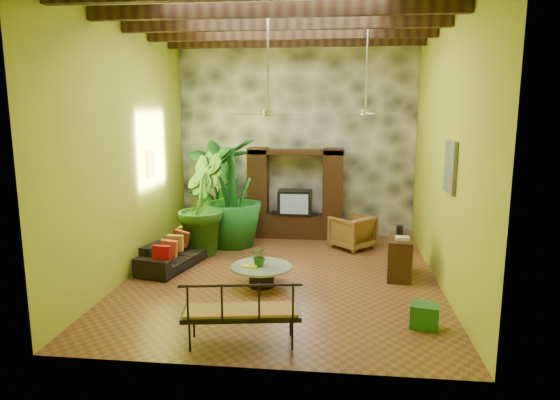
# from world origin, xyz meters

# --- Properties ---
(ground) EXTENTS (7.00, 7.00, 0.00)m
(ground) POSITION_xyz_m (0.00, 0.00, 0.00)
(ground) COLOR brown
(ground) RESTS_ON ground
(ceiling) EXTENTS (6.00, 7.00, 0.02)m
(ceiling) POSITION_xyz_m (0.00, 0.00, 5.00)
(ceiling) COLOR silver
(ceiling) RESTS_ON back_wall
(back_wall) EXTENTS (6.00, 0.02, 5.00)m
(back_wall) POSITION_xyz_m (0.00, 3.50, 2.50)
(back_wall) COLOR gold
(back_wall) RESTS_ON ground
(left_wall) EXTENTS (0.02, 7.00, 5.00)m
(left_wall) POSITION_xyz_m (-3.00, 0.00, 2.50)
(left_wall) COLOR gold
(left_wall) RESTS_ON ground
(right_wall) EXTENTS (0.02, 7.00, 5.00)m
(right_wall) POSITION_xyz_m (3.00, 0.00, 2.50)
(right_wall) COLOR gold
(right_wall) RESTS_ON ground
(stone_accent_wall) EXTENTS (5.98, 0.10, 4.98)m
(stone_accent_wall) POSITION_xyz_m (0.00, 3.44, 2.50)
(stone_accent_wall) COLOR #3C4044
(stone_accent_wall) RESTS_ON ground
(ceiling_beams) EXTENTS (5.95, 5.36, 0.22)m
(ceiling_beams) POSITION_xyz_m (0.00, 0.00, 4.78)
(ceiling_beams) COLOR #322210
(ceiling_beams) RESTS_ON ceiling
(entertainment_center) EXTENTS (2.40, 0.55, 2.30)m
(entertainment_center) POSITION_xyz_m (0.00, 3.14, 0.97)
(entertainment_center) COLOR black
(entertainment_center) RESTS_ON ground
(ceiling_fan_front) EXTENTS (1.28, 1.28, 1.86)m
(ceiling_fan_front) POSITION_xyz_m (-0.20, -0.40, 3.40)
(ceiling_fan_front) COLOR #B8B8BD
(ceiling_fan_front) RESTS_ON ceiling
(ceiling_fan_back) EXTENTS (1.28, 1.28, 1.86)m
(ceiling_fan_back) POSITION_xyz_m (1.60, 1.20, 3.40)
(ceiling_fan_back) COLOR #B8B8BD
(ceiling_fan_back) RESTS_ON ceiling
(wall_art_mask) EXTENTS (0.06, 0.32, 0.55)m
(wall_art_mask) POSITION_xyz_m (-2.96, 1.00, 2.10)
(wall_art_mask) COLOR gold
(wall_art_mask) RESTS_ON left_wall
(wall_art_painting) EXTENTS (0.06, 0.70, 0.90)m
(wall_art_painting) POSITION_xyz_m (2.96, -0.60, 2.30)
(wall_art_painting) COLOR #286995
(wall_art_painting) RESTS_ON right_wall
(sofa) EXTENTS (1.20, 2.08, 0.57)m
(sofa) POSITION_xyz_m (-2.30, 0.46, 0.29)
(sofa) COLOR black
(sofa) RESTS_ON ground
(wicker_armchair) EXTENTS (1.21, 1.21, 0.79)m
(wicker_armchair) POSITION_xyz_m (1.44, 2.27, 0.40)
(wicker_armchair) COLOR #9C6C38
(wicker_armchair) RESTS_ON ground
(tall_plant_a) EXTENTS (1.55, 1.33, 2.49)m
(tall_plant_a) POSITION_xyz_m (-2.05, 3.00, 1.24)
(tall_plant_a) COLOR #1C6C20
(tall_plant_a) RESTS_ON ground
(tall_plant_b) EXTENTS (1.35, 1.51, 2.30)m
(tall_plant_b) POSITION_xyz_m (-2.01, 1.47, 1.15)
(tall_plant_b) COLOR #255B18
(tall_plant_b) RESTS_ON ground
(tall_plant_c) EXTENTS (1.63, 1.63, 2.59)m
(tall_plant_c) POSITION_xyz_m (-1.42, 2.18, 1.30)
(tall_plant_c) COLOR #185E1D
(tall_plant_c) RESTS_ON ground
(coffee_table) EXTENTS (1.14, 1.14, 0.40)m
(coffee_table) POSITION_xyz_m (-0.32, -0.53, 0.26)
(coffee_table) COLOR black
(coffee_table) RESTS_ON ground
(centerpiece_plant) EXTENTS (0.40, 0.36, 0.38)m
(centerpiece_plant) POSITION_xyz_m (-0.34, -0.54, 0.59)
(centerpiece_plant) COLOR #26651A
(centerpiece_plant) RESTS_ON coffee_table
(yellow_tray) EXTENTS (0.34, 0.28, 0.03)m
(yellow_tray) POSITION_xyz_m (-0.52, -0.61, 0.42)
(yellow_tray) COLOR yellow
(yellow_tray) RESTS_ON coffee_table
(iron_bench) EXTENTS (1.72, 0.84, 0.57)m
(iron_bench) POSITION_xyz_m (-0.26, -2.91, 0.53)
(iron_bench) COLOR black
(iron_bench) RESTS_ON ground
(side_console) EXTENTS (0.58, 1.05, 0.80)m
(side_console) POSITION_xyz_m (2.31, 0.32, 0.40)
(side_console) COLOR #3E2113
(side_console) RESTS_ON ground
(green_bin) EXTENTS (0.47, 0.39, 0.37)m
(green_bin) POSITION_xyz_m (2.40, -2.01, 0.18)
(green_bin) COLOR #1D6F23
(green_bin) RESTS_ON ground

